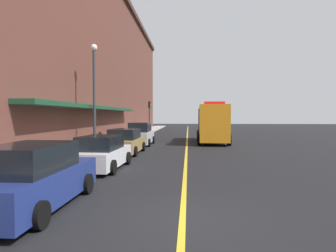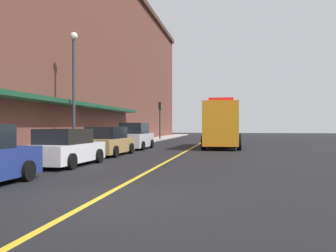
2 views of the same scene
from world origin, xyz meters
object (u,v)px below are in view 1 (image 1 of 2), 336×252
(parking_meter_0, at_px, (113,135))
(parked_car_2, at_px, (125,142))
(parked_car_0, at_px, (33,178))
(parking_meter_1, at_px, (100,139))
(street_lamp_left, at_px, (94,86))
(traffic_light_near, at_px, (149,111))
(utility_truck, at_px, (212,124))
(parked_car_3, at_px, (140,135))
(parked_car_1, at_px, (102,153))

(parking_meter_0, bearing_deg, parked_car_2, -57.01)
(parked_car_0, distance_m, parking_meter_1, 10.64)
(street_lamp_left, relative_size, traffic_light_near, 1.61)
(parking_meter_1, bearing_deg, parked_car_0, -82.94)
(utility_truck, height_order, parking_meter_1, utility_truck)
(parked_car_2, relative_size, parking_meter_0, 3.51)
(parked_car_0, distance_m, traffic_light_near, 33.86)
(parked_car_0, distance_m, parked_car_3, 17.39)
(parked_car_1, distance_m, parked_car_3, 11.43)
(parked_car_1, xyz_separation_m, parked_car_2, (-0.08, 5.65, 0.03))
(parked_car_3, xyz_separation_m, parking_meter_0, (-1.43, -3.67, 0.18))
(parked_car_0, relative_size, parked_car_2, 1.05)
(parked_car_3, height_order, parking_meter_0, parked_car_3)
(street_lamp_left, bearing_deg, parking_meter_1, -53.05)
(parked_car_2, height_order, parking_meter_1, parked_car_2)
(parking_meter_1, relative_size, traffic_light_near, 0.31)
(parked_car_3, height_order, utility_truck, utility_truck)
(parked_car_0, xyz_separation_m, street_lamp_left, (-1.91, 11.36, 3.58))
(parked_car_1, xyz_separation_m, parking_meter_1, (-1.44, 4.60, 0.32))
(parked_car_1, height_order, parked_car_3, parked_car_3)
(parked_car_0, xyz_separation_m, parked_car_2, (0.06, 11.61, -0.05))
(parked_car_2, relative_size, parked_car_3, 1.05)
(parked_car_2, bearing_deg, utility_truck, -34.67)
(parked_car_2, height_order, utility_truck, utility_truck)
(utility_truck, xyz_separation_m, traffic_light_near, (-7.61, 13.46, 1.42))
(parked_car_1, bearing_deg, traffic_light_near, 4.78)
(parking_meter_0, bearing_deg, traffic_light_near, 89.82)
(parking_meter_1, distance_m, traffic_light_near, 23.30)
(parked_car_0, height_order, parked_car_3, parked_car_3)
(parking_meter_0, xyz_separation_m, parking_meter_1, (0.00, -3.16, 0.00))
(parked_car_3, height_order, street_lamp_left, street_lamp_left)
(utility_truck, height_order, traffic_light_near, traffic_light_near)
(parked_car_3, xyz_separation_m, utility_truck, (6.24, 2.91, 0.85))
(parked_car_0, bearing_deg, parking_meter_0, 5.83)
(parked_car_1, relative_size, traffic_light_near, 1.04)
(parking_meter_0, relative_size, street_lamp_left, 0.19)
(parked_car_0, relative_size, utility_truck, 0.58)
(parked_car_0, distance_m, street_lamp_left, 12.06)
(utility_truck, bearing_deg, parked_car_3, -63.99)
(parked_car_0, height_order, parked_car_2, parked_car_0)
(parked_car_1, relative_size, parking_meter_0, 3.35)
(parked_car_3, height_order, parking_meter_1, parked_car_3)
(parked_car_2, height_order, parking_meter_0, parked_car_2)
(traffic_light_near, bearing_deg, parked_car_1, -87.16)
(parking_meter_1, bearing_deg, parked_car_2, 37.74)
(parked_car_0, xyz_separation_m, parking_meter_0, (-1.31, 13.71, 0.24))
(parked_car_3, distance_m, traffic_light_near, 16.59)
(parked_car_3, relative_size, utility_truck, 0.52)
(parking_meter_0, distance_m, traffic_light_near, 20.16)
(parked_car_0, xyz_separation_m, parking_meter_1, (-1.31, 10.56, 0.24))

